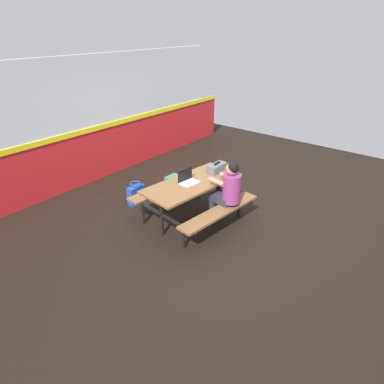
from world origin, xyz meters
TOP-DOWN VIEW (x-y plane):
  - ground_plane at (0.00, 0.00)m, footprint 10.00×10.00m
  - accent_backdrop at (0.00, 2.76)m, footprint 8.00×0.14m
  - picnic_table_main at (-0.40, 0.00)m, footprint 1.81×1.71m
  - student_nearer at (-0.19, -0.58)m, footprint 0.39×0.54m
  - laptop_silver at (-0.46, 0.04)m, footprint 0.34×0.25m
  - toolbox_grey at (0.22, -0.07)m, footprint 0.40×0.18m
  - backpack_dark at (0.05, 0.87)m, footprint 0.30×0.22m
  - tote_bag_bright at (-0.61, 1.22)m, footprint 0.34×0.21m

SIDE VIEW (x-z plane):
  - ground_plane at x=0.00m, z-range -0.02..0.00m
  - tote_bag_bright at x=-0.61m, z-range -0.02..0.41m
  - backpack_dark at x=0.05m, z-range 0.00..0.44m
  - picnic_table_main at x=-0.40m, z-range 0.20..0.94m
  - student_nearer at x=-0.19m, z-range 0.10..1.31m
  - laptop_silver at x=-0.46m, z-range 0.67..0.90m
  - toolbox_grey at x=0.22m, z-range 0.72..0.90m
  - accent_backdrop at x=0.00m, z-range -0.05..2.55m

